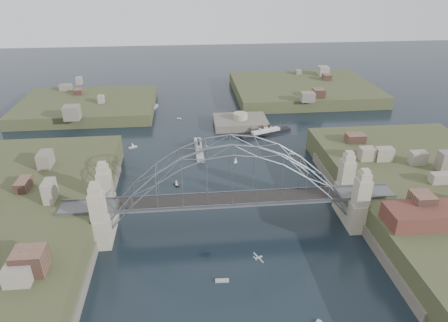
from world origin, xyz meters
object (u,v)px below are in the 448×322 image
Objects in this scene: wharf_shed at (430,215)px; ocean_liner at (266,133)px; fort_island at (240,126)px; bridge at (231,185)px; naval_cruiser_near at (199,149)px; naval_cruiser_far at (148,110)px.

wharf_shed is 77.32m from ocean_liner.
fort_island reaches higher than ocean_liner.
bridge is at bearing 162.35° from wharf_shed.
naval_cruiser_near is at bearing -128.04° from fort_island.
fort_island reaches higher than naval_cruiser_near.
naval_cruiser_far is 0.76× the size of ocean_liner.
fort_island is at bearing 51.96° from naval_cruiser_near.
ocean_liner is (26.98, 12.56, -0.04)m from naval_cruiser_near.
fort_island is 13.93m from ocean_liner.
wharf_shed is 79.28m from naval_cruiser_near.
bridge reaches higher than wharf_shed.
naval_cruiser_near is at bearing -155.03° from ocean_liner.
naval_cruiser_far is (-21.11, 43.61, -0.00)m from naval_cruiser_near.
wharf_shed reaches higher than fort_island.
fort_island is 29.77m from naval_cruiser_near.
bridge is 72.14m from fort_island.
wharf_shed is 1.05× the size of naval_cruiser_near.
ocean_liner is at bearing 107.71° from wharf_shed.
bridge is 4.42× the size of naval_cruiser_near.
naval_cruiser_far reaches higher than ocean_liner.
wharf_shed reaches higher than ocean_liner.
ocean_liner is (20.65, 59.14, -11.48)m from bridge.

